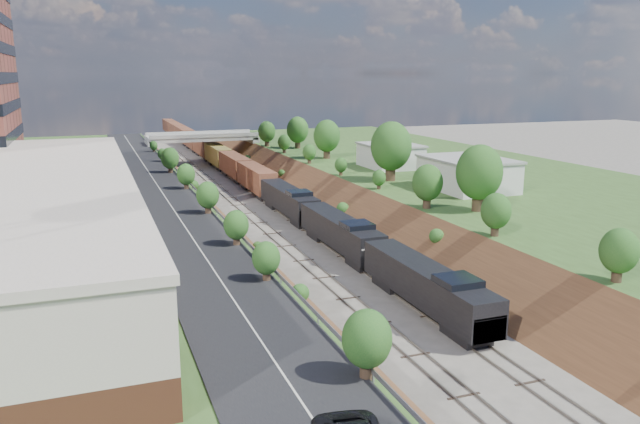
# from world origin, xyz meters

# --- Properties ---
(platform_left) EXTENTS (44.00, 180.00, 5.00)m
(platform_left) POSITION_xyz_m (-33.00, 60.00, 2.50)
(platform_left) COLOR #355322
(platform_left) RESTS_ON ground
(platform_right) EXTENTS (44.00, 180.00, 5.00)m
(platform_right) POSITION_xyz_m (33.00, 60.00, 2.50)
(platform_right) COLOR #355322
(platform_right) RESTS_ON ground
(embankment_left) EXTENTS (10.00, 180.00, 10.00)m
(embankment_left) POSITION_xyz_m (-11.00, 60.00, 0.00)
(embankment_left) COLOR brown
(embankment_left) RESTS_ON ground
(embankment_right) EXTENTS (10.00, 180.00, 10.00)m
(embankment_right) POSITION_xyz_m (11.00, 60.00, 0.00)
(embankment_right) COLOR brown
(embankment_right) RESTS_ON ground
(rail_left_track) EXTENTS (1.58, 180.00, 0.18)m
(rail_left_track) POSITION_xyz_m (-2.60, 60.00, 0.09)
(rail_left_track) COLOR gray
(rail_left_track) RESTS_ON ground
(rail_right_track) EXTENTS (1.58, 180.00, 0.18)m
(rail_right_track) POSITION_xyz_m (2.60, 60.00, 0.09)
(rail_right_track) COLOR gray
(rail_right_track) RESTS_ON ground
(road) EXTENTS (8.00, 180.00, 0.10)m
(road) POSITION_xyz_m (-15.50, 60.00, 5.05)
(road) COLOR black
(road) RESTS_ON platform_left
(guardrail) EXTENTS (0.10, 171.00, 0.70)m
(guardrail) POSITION_xyz_m (-11.40, 59.80, 5.55)
(guardrail) COLOR #99999E
(guardrail) RESTS_ON platform_left
(commercial_building) EXTENTS (14.30, 62.30, 7.00)m
(commercial_building) POSITION_xyz_m (-28.00, 38.00, 8.51)
(commercial_building) COLOR brown
(commercial_building) RESTS_ON platform_left
(overpass) EXTENTS (24.50, 8.30, 7.40)m
(overpass) POSITION_xyz_m (0.00, 122.00, 4.92)
(overpass) COLOR gray
(overpass) RESTS_ON ground
(white_building_near) EXTENTS (9.00, 12.00, 4.00)m
(white_building_near) POSITION_xyz_m (23.50, 52.00, 7.00)
(white_building_near) COLOR silver
(white_building_near) RESTS_ON platform_right
(white_building_far) EXTENTS (8.00, 10.00, 3.60)m
(white_building_far) POSITION_xyz_m (23.00, 74.00, 6.80)
(white_building_far) COLOR silver
(white_building_far) RESTS_ON platform_right
(tree_right_large) EXTENTS (5.25, 5.25, 7.61)m
(tree_right_large) POSITION_xyz_m (17.00, 40.00, 9.38)
(tree_right_large) COLOR #473323
(tree_right_large) RESTS_ON platform_right
(tree_left_crest) EXTENTS (2.45, 2.45, 3.55)m
(tree_left_crest) POSITION_xyz_m (-11.80, 20.00, 7.04)
(tree_left_crest) COLOR #473323
(tree_left_crest) RESTS_ON platform_left
(freight_train) EXTENTS (3.14, 193.34, 4.67)m
(freight_train) POSITION_xyz_m (2.60, 116.75, 2.69)
(freight_train) COLOR black
(freight_train) RESTS_ON ground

